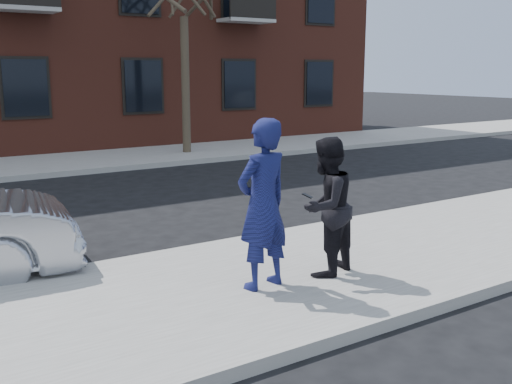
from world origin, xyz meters
TOP-DOWN VIEW (x-y plane):
  - ground at (0.00, 0.00)m, footprint 100.00×100.00m
  - near_sidewalk at (0.00, -0.25)m, footprint 50.00×3.50m
  - near_curb at (0.00, 1.55)m, footprint 50.00×0.10m
  - far_sidewalk at (0.00, 11.25)m, footprint 50.00×3.50m
  - far_curb at (0.00, 9.45)m, footprint 50.00×0.10m
  - man_hoodie at (-0.27, -0.46)m, footprint 0.82×0.61m
  - man_peacoat at (0.66, -0.50)m, footprint 1.04×0.93m

SIDE VIEW (x-z plane):
  - ground at x=0.00m, z-range 0.00..0.00m
  - near_sidewalk at x=0.00m, z-range 0.00..0.15m
  - near_curb at x=0.00m, z-range 0.00..0.15m
  - far_sidewalk at x=0.00m, z-range 0.00..0.15m
  - far_curb at x=0.00m, z-range 0.00..0.15m
  - man_peacoat at x=0.66m, z-range 0.15..1.92m
  - man_hoodie at x=-0.27m, z-range 0.15..2.20m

